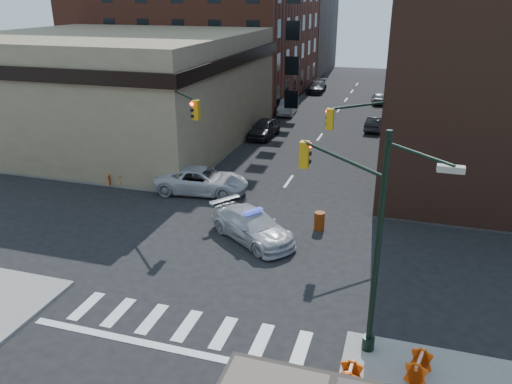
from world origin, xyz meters
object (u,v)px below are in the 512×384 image
Objects in this scene: pedestrian_a at (177,178)px; barrel_bank at (188,189)px; barricade_nw_a at (183,178)px; police_car at (252,226)px; parked_car_wfar at (288,107)px; pickup at (202,180)px; barricade_se_a at (419,368)px; barrel_road at (319,221)px; pedestrian_b at (160,165)px; parked_car_enear at (375,124)px; parked_car_wnear at (264,128)px.

pedestrian_a is 1.64× the size of barrel_bank.
pedestrian_a is at bearing -83.29° from barricade_nw_a.
parked_car_wfar is at bearing 45.53° from police_car.
pickup is 19.12m from barricade_se_a.
barrel_road is 11.66m from barricade_se_a.
barrel_road is (11.78, -4.42, -0.64)m from pedestrian_b.
barricade_se_a is at bearing -142.23° from pickup.
parked_car_wfar is 1.17× the size of parked_car_enear.
pedestrian_b is 2.08× the size of barrel_bank.
pedestrian_a reaches higher than barricade_se_a.
police_car is 29.79m from parked_car_wfar.
barrel_road is at bearing -118.01° from pickup.
pickup is at bearing 69.68° from parked_car_enear.
parked_car_enear is 3.57× the size of barricade_nw_a.
police_car is 10.91m from pedestrian_b.
barrel_bank is 0.86× the size of barricade_nw_a.
pedestrian_b reaches higher than parked_car_wfar.
police_car is at bearing 1.63° from pedestrian_a.
barricade_nw_a is (-1.51, -23.28, -0.20)m from parked_car_wfar.
barrel_bank is 1.73m from barricade_nw_a.
police_car is 0.91× the size of pickup.
parked_car_wnear is 13.43m from pedestrian_b.
parked_car_wnear is at bearing -93.14° from parked_car_wfar.
police_car reaches higher than barricade_nw_a.
parked_car_wnear is (-5.04, 19.56, 0.05)m from police_car.
parked_car_wnear is 9.77m from parked_car_wfar.
pedestrian_a is 20.11m from barricade_se_a.
police_car is 3.44× the size of pedestrian_a.
pedestrian_a is 10.28m from barrel_road.
barricade_nw_a is at bearing -14.04° from pedestrian_b.
pickup is 1.27× the size of parked_car_wfar.
parked_car_wnear is at bearing 35.43° from parked_car_enear.
pickup reaches higher than parked_car_enear.
pickup is (-5.09, 5.42, 0.04)m from police_car.
pedestrian_a is at bearing 88.08° from police_car.
pedestrian_a is (-1.51, -24.19, 0.17)m from parked_car_wfar.
pedestrian_b is 3.61m from barrel_bank.
parked_car_wfar is 4.62× the size of barrel_road.
parked_car_enear is at bearing -28.82° from parked_car_wfar.
parked_car_wnear is at bearing 49.89° from police_car.
parked_car_enear is at bearing 33.09° from parked_car_wnear.
pickup is 2.99× the size of pedestrian_b.
pedestrian_a is (-6.72, 5.14, 0.15)m from police_car.
parked_car_enear reaches higher than barricade_se_a.
pedestrian_b reaches higher than pedestrian_a.
pedestrian_b is (-12.94, -18.34, 0.49)m from parked_car_enear.
barricade_se_a is (13.36, -13.67, -0.26)m from pickup.
barricade_nw_a is (-1.00, 1.41, 0.09)m from barrel_bank.
police_car reaches higher than barrel_road.
barricade_nw_a is (-9.84, 3.85, 0.06)m from barrel_road.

